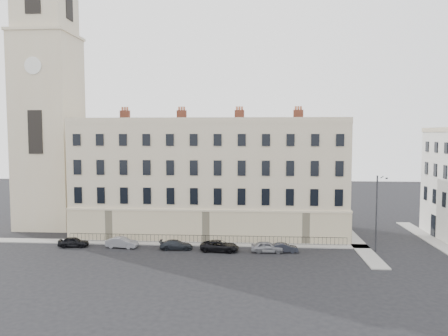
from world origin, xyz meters
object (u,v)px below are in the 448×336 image
(streetlamp, at_px, (377,210))
(car_a, at_px, (74,242))
(car_f, at_px, (284,248))
(car_e, at_px, (267,247))
(car_d, at_px, (220,246))
(car_c, at_px, (176,245))
(car_b, at_px, (122,242))

(streetlamp, bearing_deg, car_a, -155.66)
(car_a, xyz_separation_m, car_f, (25.43, -0.67, -0.08))
(car_e, xyz_separation_m, car_f, (1.95, 0.20, -0.11))
(car_a, height_order, car_d, car_d)
(car_c, bearing_deg, car_f, -95.90)
(car_a, xyz_separation_m, car_b, (5.99, 0.06, 0.02))
(car_b, height_order, streetlamp, streetlamp)
(car_d, relative_size, streetlamp, 0.51)
(car_b, xyz_separation_m, streetlamp, (30.18, 0.17, 4.33))
(car_e, bearing_deg, car_b, 86.25)
(car_b, height_order, car_e, car_e)
(car_e, xyz_separation_m, streetlamp, (12.69, 1.09, 4.32))
(car_a, distance_m, streetlamp, 36.43)
(car_b, relative_size, car_f, 1.18)
(car_f, height_order, streetlamp, streetlamp)
(car_c, bearing_deg, car_a, 84.39)
(car_d, relative_size, car_e, 1.20)
(car_c, relative_size, streetlamp, 0.44)
(car_b, distance_m, car_c, 6.71)
(car_a, height_order, car_e, car_e)
(car_a, relative_size, car_f, 1.10)
(car_b, xyz_separation_m, car_c, (6.70, -0.36, -0.07))
(car_c, distance_m, car_f, 12.75)
(car_e, bearing_deg, car_a, 87.16)
(car_a, relative_size, car_d, 0.79)
(car_c, relative_size, car_d, 0.86)
(car_f, distance_m, streetlamp, 11.65)
(car_d, bearing_deg, car_c, 90.32)
(streetlamp, bearing_deg, car_c, -154.73)
(car_e, height_order, car_f, car_e)
(car_b, relative_size, car_e, 1.02)
(car_c, relative_size, car_e, 1.03)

